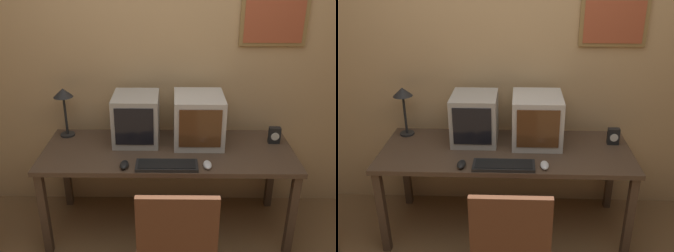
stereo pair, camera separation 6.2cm
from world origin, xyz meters
TOP-DOWN VIEW (x-y plane):
  - wall_back at (0.00, 1.41)m, footprint 8.00×0.08m
  - desk at (0.00, 0.98)m, footprint 1.88×0.71m
  - monitor_left at (-0.25, 1.13)m, footprint 0.35×0.37m
  - monitor_right at (0.23, 1.11)m, footprint 0.38×0.40m
  - keyboard_main at (-0.01, 0.71)m, footprint 0.43×0.16m
  - mouse_near_keyboard at (0.28, 0.71)m, footprint 0.06×0.11m
  - mouse_far_corner at (-0.30, 0.70)m, footprint 0.06×0.11m
  - desk_clock at (0.83, 1.09)m, footprint 0.09×0.05m
  - desk_lamp at (-0.82, 1.21)m, footprint 0.15×0.15m

SIDE VIEW (x-z plane):
  - desk at x=0.00m, z-range 0.29..1.01m
  - keyboard_main at x=-0.01m, z-range 0.72..0.75m
  - mouse_near_keyboard at x=0.28m, z-range 0.72..0.75m
  - mouse_far_corner at x=-0.30m, z-range 0.72..0.76m
  - desk_clock at x=0.83m, z-range 0.72..0.85m
  - monitor_left at x=-0.25m, z-range 0.72..1.10m
  - monitor_right at x=0.23m, z-range 0.72..1.10m
  - desk_lamp at x=-0.82m, z-range 0.84..1.24m
  - wall_back at x=0.00m, z-range 0.00..2.60m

